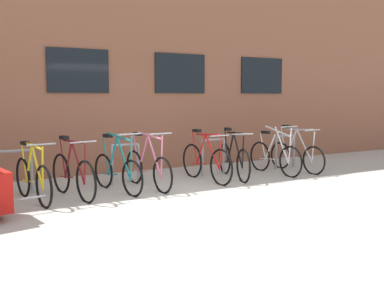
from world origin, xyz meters
TOP-DOWN VIEW (x-y plane):
  - ground_plane at (0.00, 0.00)m, footprint 42.00×42.00m
  - storefront_building at (0.00, 6.80)m, footprint 28.00×7.24m
  - bike_rack at (0.33, 1.90)m, footprint 6.59×0.05m
  - bicycle_pink at (-0.44, 1.37)m, footprint 0.44×1.76m
  - bicycle_white at (2.60, 1.40)m, footprint 0.44×1.68m
  - bicycle_yellow at (-2.49, 1.26)m, footprint 0.44×1.67m
  - bicycle_red at (0.85, 1.41)m, footprint 0.44×1.76m
  - bicycle_maroon at (-1.85, 1.26)m, footprint 0.46×1.69m
  - bicycle_silver at (3.25, 1.43)m, footprint 0.44×1.67m
  - bicycle_black at (1.54, 1.44)m, footprint 0.55×1.72m
  - bicycle_teal at (-1.05, 1.32)m, footprint 0.48×1.62m

SIDE VIEW (x-z plane):
  - ground_plane at x=0.00m, z-range 0.00..0.00m
  - bicycle_silver at x=3.25m, z-range -0.16..0.89m
  - bicycle_teal at x=-1.05m, z-range -0.17..0.92m
  - bicycle_yellow at x=-2.49m, z-range -0.13..0.87m
  - bicycle_white at x=2.60m, z-range -0.17..0.92m
  - bicycle_pink at x=-0.44m, z-range -0.16..0.92m
  - bicycle_black at x=1.54m, z-range -0.14..0.90m
  - bicycle_maroon at x=-1.85m, z-range -0.13..0.91m
  - bicycle_red at x=0.85m, z-range -0.13..0.91m
  - bike_rack at x=0.33m, z-range 0.09..0.88m
  - storefront_building at x=0.00m, z-range 0.00..6.15m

